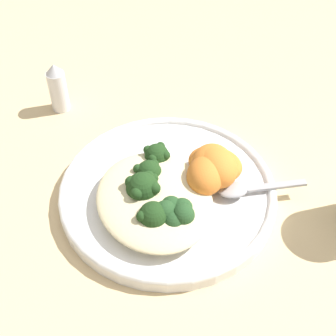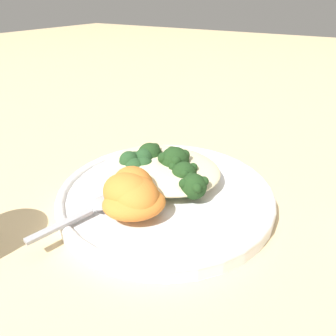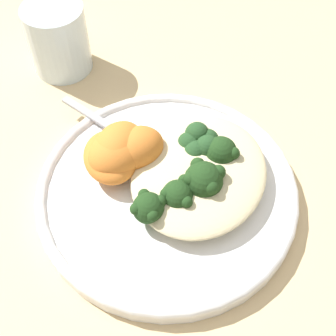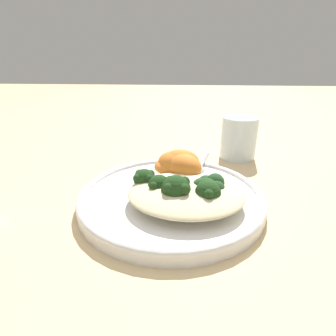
{
  "view_description": "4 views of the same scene",
  "coord_description": "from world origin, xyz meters",
  "views": [
    {
      "loc": [
        -0.37,
        0.13,
        0.47
      ],
      "look_at": [
        0.01,
        -0.02,
        0.04
      ],
      "focal_mm": 50.0,
      "sensor_mm": 36.0,
      "label": 1
    },
    {
      "loc": [
        0.19,
        -0.32,
        0.25
      ],
      "look_at": [
        0.01,
        -0.03,
        0.06
      ],
      "focal_mm": 35.0,
      "sensor_mm": 36.0,
      "label": 2
    },
    {
      "loc": [
        0.25,
        0.1,
        0.43
      ],
      "look_at": [
        0.0,
        -0.02,
        0.06
      ],
      "focal_mm": 50.0,
      "sensor_mm": 36.0,
      "label": 3
    },
    {
      "loc": [
        -0.02,
        0.33,
        0.21
      ],
      "look_at": [
        0.01,
        -0.03,
        0.05
      ],
      "focal_mm": 28.0,
      "sensor_mm": 36.0,
      "label": 4
    }
  ],
  "objects": [
    {
      "name": "plate",
      "position": [
        -0.0,
        -0.02,
        0.01
      ],
      "size": [
        0.28,
        0.28,
        0.02
      ],
      "color": "white",
      "rests_on": "ground_plane"
    },
    {
      "name": "broccoli_stalk_2",
      "position": [
        -0.01,
        0.01,
        0.04
      ],
      "size": [
        0.04,
        0.1,
        0.04
      ],
      "rotation": [
        0.0,
        0.0,
        1.48
      ],
      "color": "#9EBC66",
      "rests_on": "plate"
    },
    {
      "name": "sweet_potato_chunk_3",
      "position": [
        -0.02,
        -0.06,
        0.04
      ],
      "size": [
        0.08,
        0.08,
        0.04
      ],
      "primitive_type": "ellipsoid",
      "rotation": [
        0.0,
        0.0,
        5.63
      ],
      "color": "orange",
      "rests_on": "plate"
    },
    {
      "name": "sweet_potato_chunk_0",
      "position": [
        -0.01,
        -0.08,
        0.04
      ],
      "size": [
        0.09,
        0.08,
        0.04
      ],
      "primitive_type": "ellipsoid",
      "rotation": [
        0.0,
        0.0,
        5.82
      ],
      "color": "orange",
      "rests_on": "plate"
    },
    {
      "name": "kale_tuft",
      "position": [
        -0.06,
        -0.01,
        0.04
      ],
      "size": [
        0.05,
        0.05,
        0.03
      ],
      "color": "#234723",
      "rests_on": "plate"
    },
    {
      "name": "sweet_potato_chunk_2",
      "position": [
        -0.01,
        -0.08,
        0.04
      ],
      "size": [
        0.07,
        0.05,
        0.04
      ],
      "primitive_type": "ellipsoid",
      "rotation": [
        0.0,
        0.0,
        3.09
      ],
      "color": "orange",
      "rests_on": "plate"
    },
    {
      "name": "broccoli_stalk_3",
      "position": [
        -0.05,
        0.01,
        0.04
      ],
      "size": [
        0.07,
        0.1,
        0.04
      ],
      "rotation": [
        0.0,
        0.0,
        2.14
      ],
      "color": "#9EBC66",
      "rests_on": "plate"
    },
    {
      "name": "ground_plane",
      "position": [
        0.0,
        0.0,
        0.0
      ],
      "size": [
        4.0,
        4.0,
        0.0
      ],
      "primitive_type": "plane",
      "color": "#D6B784"
    },
    {
      "name": "sweet_potato_chunk_1",
      "position": [
        -0.0,
        -0.09,
        0.04
      ],
      "size": [
        0.09,
        0.09,
        0.03
      ],
      "primitive_type": "ellipsoid",
      "rotation": [
        0.0,
        0.0,
        0.72
      ],
      "color": "orange",
      "rests_on": "plate"
    },
    {
      "name": "quinoa_mound",
      "position": [
        -0.02,
        0.01,
        0.03
      ],
      "size": [
        0.16,
        0.14,
        0.02
      ],
      "primitive_type": "ellipsoid",
      "color": "beige",
      "rests_on": "plate"
    },
    {
      "name": "water_glass",
      "position": [
        -0.13,
        -0.23,
        0.05
      ],
      "size": [
        0.08,
        0.08,
        0.09
      ],
      "primitive_type": "cylinder",
      "color": "silver",
      "rests_on": "ground_plane"
    },
    {
      "name": "broccoli_stalk_0",
      "position": [
        0.03,
        -0.02,
        0.04
      ],
      "size": [
        0.08,
        0.05,
        0.03
      ],
      "rotation": [
        0.0,
        0.0,
        0.33
      ],
      "color": "#9EBC66",
      "rests_on": "plate"
    },
    {
      "name": "spoon",
      "position": [
        -0.04,
        -0.1,
        0.03
      ],
      "size": [
        0.04,
        0.12,
        0.01
      ],
      "rotation": [
        0.0,
        0.0,
        4.48
      ],
      "color": "#A3A3A8",
      "rests_on": "plate"
    },
    {
      "name": "broccoli_stalk_1",
      "position": [
        0.01,
        -0.01,
        0.04
      ],
      "size": [
        0.07,
        0.08,
        0.03
      ],
      "rotation": [
        0.0,
        0.0,
        0.94
      ],
      "color": "#9EBC66",
      "rests_on": "plate"
    }
  ]
}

